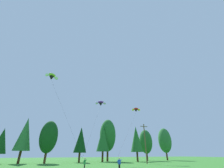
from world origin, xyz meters
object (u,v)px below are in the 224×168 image
at_px(parafoil_kite_far_purple, 101,103).
at_px(utility_pole, 145,142).
at_px(kite_flyer_mid, 119,163).
at_px(parafoil_kite_high_lime_white, 52,77).
at_px(parafoil_kite_mid_red_yellow, 136,110).
at_px(kite_flyer_near, 85,163).

bearing_deg(parafoil_kite_far_purple, utility_pole, -23.09).
height_order(kite_flyer_mid, parafoil_kite_high_lime_white, parafoil_kite_high_lime_white).
xyz_separation_m(parafoil_kite_mid_red_yellow, parafoil_kite_far_purple, (-11.37, 0.50, 0.80)).
height_order(parafoil_kite_mid_red_yellow, parafoil_kite_far_purple, parafoil_kite_far_purple).
bearing_deg(kite_flyer_near, kite_flyer_mid, -16.60).
distance_m(parafoil_kite_mid_red_yellow, parafoil_kite_far_purple, 11.41).
relative_size(kite_flyer_near, parafoil_kite_mid_red_yellow, 0.10).
relative_size(kite_flyer_near, kite_flyer_mid, 1.00).
distance_m(utility_pole, parafoil_kite_mid_red_yellow, 10.41).
distance_m(kite_flyer_near, parafoil_kite_mid_red_yellow, 27.43).
distance_m(kite_flyer_near, parafoil_kite_far_purple, 22.29).
height_order(kite_flyer_mid, parafoil_kite_far_purple, parafoil_kite_far_purple).
bearing_deg(kite_flyer_mid, kite_flyer_near, 163.40).
bearing_deg(utility_pole, parafoil_kite_mid_red_yellow, 82.95).
bearing_deg(kite_flyer_near, parafoil_kite_high_lime_white, 113.85).
bearing_deg(parafoil_kite_far_purple, parafoil_kite_high_lime_white, 178.56).
xyz_separation_m(kite_flyer_near, parafoil_kite_far_purple, (7.21, 15.45, 14.35)).
height_order(kite_flyer_mid, parafoil_kite_mid_red_yellow, parafoil_kite_mid_red_yellow).
distance_m(kite_flyer_near, parafoil_kite_high_lime_white, 26.67).
distance_m(parafoil_kite_high_lime_white, parafoil_kite_mid_red_yellow, 26.47).
xyz_separation_m(kite_flyer_mid, parafoil_kite_far_purple, (2.44, 16.87, 14.35)).
bearing_deg(kite_flyer_mid, utility_pole, 42.61).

